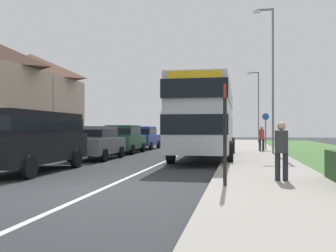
# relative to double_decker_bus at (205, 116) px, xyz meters

# --- Properties ---
(ground_plane) EXTENTS (120.00, 120.00, 0.00)m
(ground_plane) POSITION_rel_double_decker_bus_xyz_m (-1.70, -10.31, -2.14)
(ground_plane) COLOR #2D3033
(lane_marking_centre) EXTENTS (0.14, 60.00, 0.01)m
(lane_marking_centre) POSITION_rel_double_decker_bus_xyz_m (-1.70, -2.31, -2.14)
(lane_marking_centre) COLOR silver
(lane_marking_centre) RESTS_ON ground_plane
(pavement_near_side) EXTENTS (3.20, 68.00, 0.12)m
(pavement_near_side) POSITION_rel_double_decker_bus_xyz_m (2.50, -4.31, -2.08)
(pavement_near_side) COLOR #9E998E
(pavement_near_side) RESTS_ON ground_plane
(double_decker_bus) EXTENTS (2.80, 9.90, 3.70)m
(double_decker_bus) POSITION_rel_double_decker_bus_xyz_m (0.00, 0.00, 0.00)
(double_decker_bus) COLOR #BCBCC1
(double_decker_bus) RESTS_ON ground_plane
(parked_van_black) EXTENTS (2.11, 5.38, 2.08)m
(parked_van_black) POSITION_rel_double_decker_bus_xyz_m (-5.43, -6.89, -0.89)
(parked_van_black) COLOR black
(parked_van_black) RESTS_ON ground_plane
(parked_car_grey) EXTENTS (1.87, 3.99, 1.62)m
(parked_car_grey) POSITION_rel_double_decker_bus_xyz_m (-5.18, -1.32, -1.25)
(parked_car_grey) COLOR slate
(parked_car_grey) RESTS_ON ground_plane
(parked_car_dark_green) EXTENTS (1.94, 4.04, 1.70)m
(parked_car_dark_green) POSITION_rel_double_decker_bus_xyz_m (-5.27, 3.53, -1.21)
(parked_car_dark_green) COLOR #19472D
(parked_car_dark_green) RESTS_ON ground_plane
(parked_car_blue) EXTENTS (1.91, 4.14, 1.65)m
(parked_car_blue) POSITION_rel_double_decker_bus_xyz_m (-5.27, 8.34, -1.23)
(parked_car_blue) COLOR navy
(parked_car_blue) RESTS_ON ground_plane
(pedestrian_at_stop) EXTENTS (0.34, 0.34, 1.67)m
(pedestrian_at_stop) POSITION_rel_double_decker_bus_xyz_m (2.74, -8.44, -1.17)
(pedestrian_at_stop) COLOR #23232D
(pedestrian_at_stop) RESTS_ON ground_plane
(pedestrian_walking_away) EXTENTS (0.34, 0.34, 1.67)m
(pedestrian_walking_away) POSITION_rel_double_decker_bus_xyz_m (3.03, 5.62, -1.17)
(pedestrian_walking_away) COLOR #23232D
(pedestrian_walking_away) RESTS_ON ground_plane
(bus_stop_sign) EXTENTS (0.09, 0.52, 2.60)m
(bus_stop_sign) POSITION_rel_double_decker_bus_xyz_m (1.30, -9.60, -0.60)
(bus_stop_sign) COLOR black
(bus_stop_sign) RESTS_ON ground_plane
(cycle_route_sign) EXTENTS (0.44, 0.08, 2.52)m
(cycle_route_sign) POSITION_rel_double_decker_bus_xyz_m (3.38, 7.16, -0.71)
(cycle_route_sign) COLOR slate
(cycle_route_sign) RESTS_ON ground_plane
(street_lamp_mid) EXTENTS (1.14, 0.20, 8.23)m
(street_lamp_mid) POSITION_rel_double_decker_bus_xyz_m (3.42, 3.12, 2.53)
(street_lamp_mid) COLOR slate
(street_lamp_mid) RESTS_ON ground_plane
(street_lamp_far) EXTENTS (1.14, 0.20, 7.12)m
(street_lamp_far) POSITION_rel_double_decker_bus_xyz_m (3.44, 19.92, 1.96)
(street_lamp_far) COLOR slate
(street_lamp_far) RESTS_ON ground_plane
(house_terrace_far_side) EXTENTS (6.82, 11.21, 7.45)m
(house_terrace_far_side) POSITION_rel_double_decker_bus_xyz_m (-14.62, 6.00, 1.58)
(house_terrace_far_side) COLOR #C1A88E
(house_terrace_far_side) RESTS_ON ground_plane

